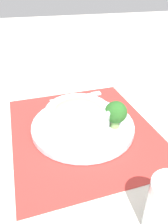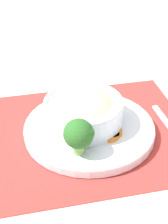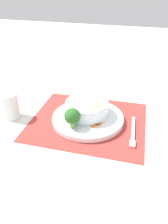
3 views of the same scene
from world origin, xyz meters
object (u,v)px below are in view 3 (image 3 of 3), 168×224
Objects in this scene: fork at (133,134)px; water_glass at (10,107)px; broccoli_floret at (72,116)px; bowl at (87,107)px.

water_glass is at bearing -2.28° from fork.
fork is (-0.22, -0.04, -0.06)m from broccoli_floret.
fork is at bearing -170.62° from broccoli_floret.
water_glass reaches higher than fork.
bowl is at bearing -166.08° from water_glass.
bowl reaches higher than fork.
fork is (-0.48, -0.01, -0.04)m from water_glass.
bowl is at bearing -105.96° from broccoli_floret.
bowl is 0.30m from water_glass.
fork is at bearing 162.70° from bowl.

